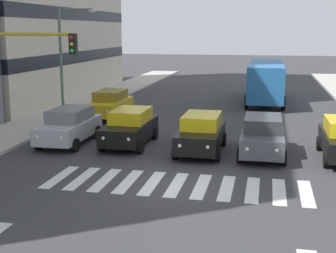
% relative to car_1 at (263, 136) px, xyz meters
% --- Properties ---
extents(ground_plane, '(180.00, 180.00, 0.00)m').
position_rel_car_1_xyz_m(ground_plane, '(2.94, 4.82, -0.89)').
color(ground_plane, '#38383A').
extents(crosswalk_markings, '(9.45, 2.80, 0.01)m').
position_rel_car_1_xyz_m(crosswalk_markings, '(2.94, 4.82, -0.88)').
color(crosswalk_markings, silver).
rests_on(crosswalk_markings, ground_plane).
extents(car_1, '(2.02, 4.44, 1.72)m').
position_rel_car_1_xyz_m(car_1, '(0.00, 0.00, 0.00)').
color(car_1, '#474C51').
rests_on(car_1, ground_plane).
extents(car_2, '(2.02, 4.44, 1.72)m').
position_rel_car_1_xyz_m(car_2, '(2.73, 0.01, 0.00)').
color(car_2, black).
rests_on(car_2, ground_plane).
extents(car_3, '(2.02, 4.44, 1.72)m').
position_rel_car_1_xyz_m(car_3, '(6.27, -0.66, 0.00)').
color(car_3, black).
rests_on(car_3, ground_plane).
extents(car_4, '(2.02, 4.44, 1.72)m').
position_rel_car_1_xyz_m(car_4, '(9.24, -0.33, 0.00)').
color(car_4, '#B2B7BC').
rests_on(car_4, ground_plane).
extents(car_row2_0, '(2.02, 4.44, 1.72)m').
position_rel_car_1_xyz_m(car_row2_0, '(9.53, -7.32, 0.00)').
color(car_row2_0, gold).
rests_on(car_row2_0, ground_plane).
extents(bus_behind_traffic, '(2.78, 10.50, 3.00)m').
position_rel_car_1_xyz_m(bus_behind_traffic, '(0.00, -16.21, 0.97)').
color(bus_behind_traffic, '#286BAD').
rests_on(bus_behind_traffic, ground_plane).
extents(traffic_light_gantry, '(4.18, 0.36, 5.50)m').
position_rel_car_1_xyz_m(traffic_light_gantry, '(9.73, 4.24, 2.80)').
color(traffic_light_gantry, '#AD991E').
rests_on(traffic_light_gantry, ground_plane).
extents(street_lamp_right, '(2.43, 0.28, 6.61)m').
position_rel_car_1_xyz_m(street_lamp_right, '(11.53, -5.60, 3.30)').
color(street_lamp_right, '#4C6B56').
rests_on(street_lamp_right, sidewalk_right).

